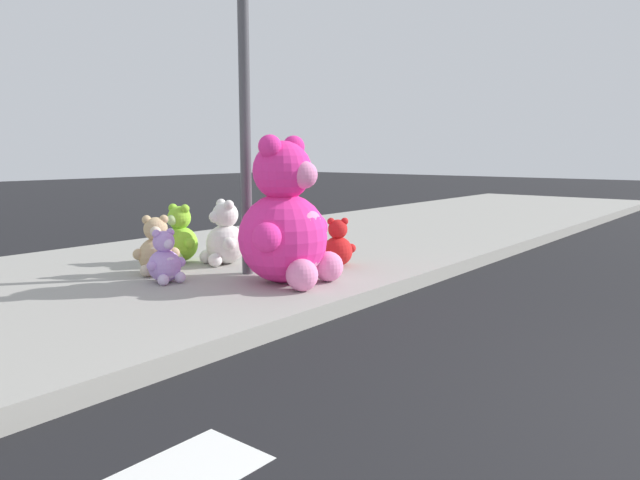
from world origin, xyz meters
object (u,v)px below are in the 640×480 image
object	(u,v)px
plush_lime	(179,239)
plush_tan	(156,250)
plush_white	(224,238)
plush_red	(338,246)
plush_pink_large	(287,225)
sign_pole	(245,104)
plush_lavender	(165,261)

from	to	relation	value
plush_lime	plush_tan	size ratio (longest dim) A/B	1.09
plush_white	plush_tan	size ratio (longest dim) A/B	1.19
plush_lime	plush_white	bearing A→B (deg)	-64.24
plush_lime	plush_red	size ratio (longest dim) A/B	1.24
plush_tan	plush_red	size ratio (longest dim) A/B	1.13
plush_pink_large	plush_lime	bearing A→B (deg)	88.98
sign_pole	plush_red	xyz separation A→B (m)	(0.92, -0.45, -1.49)
plush_lime	plush_tan	distance (m)	0.68
sign_pole	plush_lavender	world-z (taller)	sign_pole
plush_red	plush_lavender	xyz separation A→B (m)	(-1.70, 0.77, -0.01)
sign_pole	plush_white	xyz separation A→B (m)	(0.22, 0.59, -1.41)
sign_pole	plush_lime	size ratio (longest dim) A/B	4.88
plush_lime	plush_pink_large	bearing A→B (deg)	-91.02
plush_white	plush_tan	world-z (taller)	plush_white
plush_pink_large	plush_white	distance (m)	1.24
plush_tan	plush_lavender	xyz separation A→B (m)	(-0.19, -0.40, -0.04)
plush_pink_large	plush_tan	xyz separation A→B (m)	(-0.54, 1.31, -0.32)
plush_tan	plush_lavender	size ratio (longest dim) A/B	1.18
plush_white	plush_red	size ratio (longest dim) A/B	1.35
plush_lime	plush_lavender	distance (m)	1.09
sign_pole	plush_red	bearing A→B (deg)	-26.22
plush_lavender	sign_pole	bearing A→B (deg)	-21.84
plush_lime	plush_white	distance (m)	0.55
plush_pink_large	plush_red	xyz separation A→B (m)	(0.97, 0.14, -0.34)
plush_pink_large	plush_lavender	xyz separation A→B (m)	(-0.73, 0.90, -0.35)
plush_tan	plush_red	bearing A→B (deg)	-37.80
plush_tan	plush_lavender	world-z (taller)	plush_tan
sign_pole	plush_pink_large	world-z (taller)	sign_pole
sign_pole	plush_lime	distance (m)	1.80
sign_pole	plush_white	distance (m)	1.55
plush_lavender	plush_lime	bearing A→B (deg)	45.71
plush_red	plush_lavender	bearing A→B (deg)	155.75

